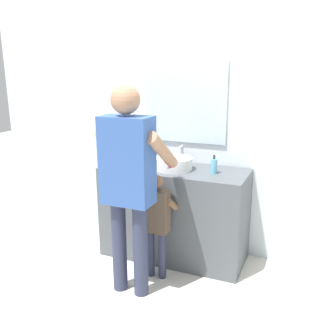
# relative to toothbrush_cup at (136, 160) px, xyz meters

# --- Properties ---
(ground_plane) EXTENTS (14.00, 14.00, 0.00)m
(ground_plane) POSITION_rel_toothbrush_cup_xyz_m (0.37, -0.26, -0.93)
(ground_plane) COLOR silver
(back_wall) EXTENTS (4.40, 0.10, 2.70)m
(back_wall) POSITION_rel_toothbrush_cup_xyz_m (0.37, 0.36, 0.43)
(back_wall) COLOR silver
(back_wall) RESTS_ON ground
(vanity_cabinet) EXTENTS (1.34, 0.54, 0.87)m
(vanity_cabinet) POSITION_rel_toothbrush_cup_xyz_m (0.37, 0.04, -0.49)
(vanity_cabinet) COLOR #4C5156
(vanity_cabinet) RESTS_ON ground
(sink_basin) EXTENTS (0.34, 0.34, 0.11)m
(sink_basin) POSITION_rel_toothbrush_cup_xyz_m (0.37, 0.02, 0.01)
(sink_basin) COLOR silver
(sink_basin) RESTS_ON vanity_cabinet
(faucet) EXTENTS (0.18, 0.14, 0.18)m
(faucet) POSITION_rel_toothbrush_cup_xyz_m (0.37, 0.23, 0.03)
(faucet) COLOR #B7BABF
(faucet) RESTS_ON vanity_cabinet
(toothbrush_cup) EXTENTS (0.07, 0.07, 0.21)m
(toothbrush_cup) POSITION_rel_toothbrush_cup_xyz_m (0.00, 0.00, 0.00)
(toothbrush_cup) COLOR #D86666
(toothbrush_cup) RESTS_ON vanity_cabinet
(soap_bottle) EXTENTS (0.06, 0.06, 0.17)m
(soap_bottle) POSITION_rel_toothbrush_cup_xyz_m (0.75, 0.02, 0.02)
(soap_bottle) COLOR #66B2D1
(soap_bottle) RESTS_ON vanity_cabinet
(child_toddler) EXTENTS (0.29, 0.29, 0.93)m
(child_toddler) POSITION_rel_toothbrush_cup_xyz_m (0.37, -0.36, -0.37)
(child_toddler) COLOR #2D334C
(child_toddler) RESTS_ON ground
(adult_parent) EXTENTS (0.51, 0.54, 1.66)m
(adult_parent) POSITION_rel_toothbrush_cup_xyz_m (0.27, -0.64, 0.07)
(adult_parent) COLOR #2D334C
(adult_parent) RESTS_ON ground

